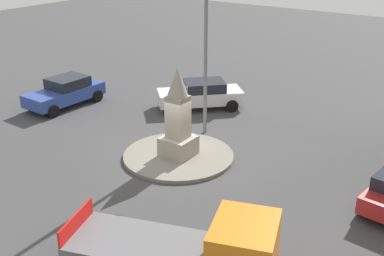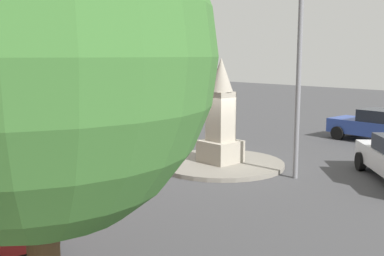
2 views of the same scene
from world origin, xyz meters
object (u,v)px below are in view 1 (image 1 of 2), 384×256
object	(u,v)px
car_white_parked_right	(201,94)
truck_orange_parked_left	(195,250)
monument	(178,119)
car_blue_approaching	(65,92)
streetlamp	(206,18)

from	to	relation	value
car_white_parked_right	truck_orange_parked_left	world-z (taller)	truck_orange_parked_left
monument	truck_orange_parked_left	world-z (taller)	monument
car_blue_approaching	streetlamp	bearing A→B (deg)	98.22
car_blue_approaching	monument	bearing A→B (deg)	79.24
truck_orange_parked_left	monument	bearing A→B (deg)	-140.08
monument	car_blue_approaching	world-z (taller)	monument
streetlamp	truck_orange_parked_left	distance (m)	11.09
streetlamp	truck_orange_parked_left	xyz separation A→B (m)	(8.63, 5.42, -4.37)
streetlamp	truck_orange_parked_left	world-z (taller)	streetlamp
monument	car_white_parked_right	size ratio (longest dim) A/B	0.87
streetlamp	car_white_parked_right	size ratio (longest dim) A/B	2.08
car_blue_approaching	truck_orange_parked_left	xyz separation A→B (m)	(7.45, 13.60, 0.16)
truck_orange_parked_left	streetlamp	bearing A→B (deg)	-147.89
streetlamp	car_white_parked_right	distance (m)	5.63
car_white_parked_right	car_blue_approaching	distance (m)	7.26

